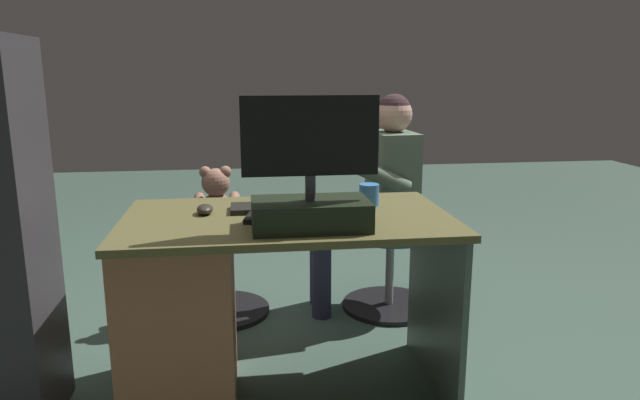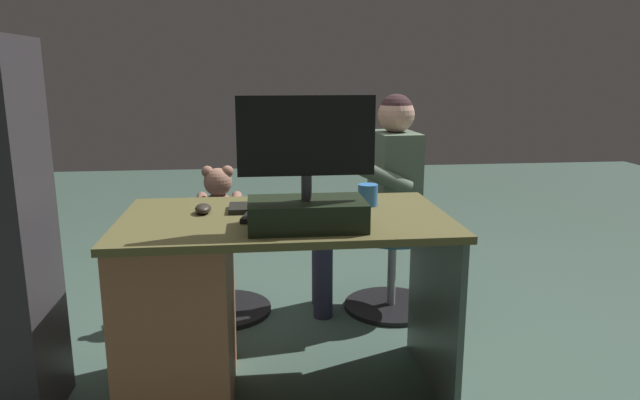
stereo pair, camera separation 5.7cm
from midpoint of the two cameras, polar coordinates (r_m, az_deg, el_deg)
ground_plane at (r=2.75m, az=-3.06°, el=-14.23°), size 10.00×10.00×0.00m
desk at (r=2.26m, az=-10.50°, el=-9.92°), size 1.21×0.70×0.72m
monitor at (r=1.95m, az=-0.50°, el=0.69°), size 0.46×0.23×0.45m
keyboard at (r=2.24m, az=-2.74°, el=-0.69°), size 0.42×0.14×0.02m
computer_mouse at (r=2.21m, az=-10.70°, el=-0.84°), size 0.06×0.10×0.04m
cup at (r=2.31m, az=5.43°, el=0.50°), size 0.08×0.08×0.09m
tv_remote at (r=2.11m, az=-6.10°, el=-1.64°), size 0.07×0.16×0.02m
office_chair_teddy at (r=3.05m, az=-9.18°, el=-6.12°), size 0.51×0.51×0.45m
teddy_bear at (r=2.97m, az=-9.39°, el=-0.09°), size 0.23×0.23×0.33m
visitor_chair at (r=3.09m, az=7.63°, el=-5.88°), size 0.49×0.49×0.45m
person at (r=2.97m, az=6.22°, el=1.31°), size 0.53×0.49×1.13m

